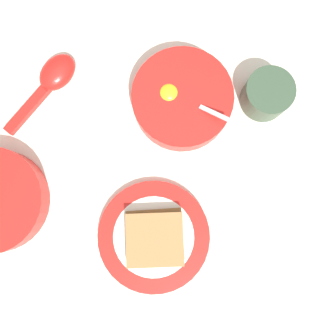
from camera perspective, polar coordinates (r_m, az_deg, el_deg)
ground_plane at (r=0.68m, az=-4.55°, el=-1.98°), size 3.00×3.00×0.00m
egg_bowl at (r=0.67m, az=2.05°, el=9.83°), size 0.17×0.17×0.08m
toast_plate at (r=0.67m, az=-2.07°, el=-9.92°), size 0.19×0.19×0.02m
toast_sandwich at (r=0.65m, az=-1.93°, el=-10.01°), size 0.12×0.12×0.03m
soup_spoon at (r=0.72m, az=-16.45°, el=12.32°), size 0.08×0.17×0.03m
drinking_cup at (r=0.69m, az=14.16°, el=10.30°), size 0.08×0.08×0.06m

